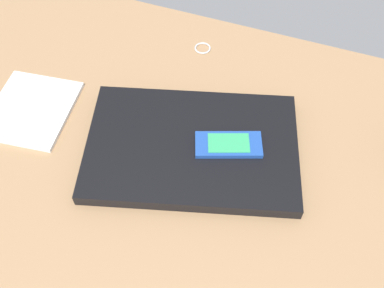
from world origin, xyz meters
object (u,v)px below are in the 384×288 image
Objects in this scene: laptop_closed at (192,147)px; notepad at (31,109)px; cell_phone_on_laptop at (229,145)px; key_ring at (203,48)px.

laptop_closed is 30.93cm from notepad.
cell_phone_on_laptop is 0.75× the size of notepad.
laptop_closed reaches higher than notepad.
notepad is at bearing 47.52° from key_ring.
cell_phone_on_laptop is 26.61cm from key_ring.
notepad is at bearing -12.89° from laptop_closed.
key_ring is 0.21× the size of notepad.
cell_phone_on_laptop is 3.62× the size of key_ring.
laptop_closed is 25.66cm from key_ring.
key_ring is at bearing -61.47° from cell_phone_on_laptop.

